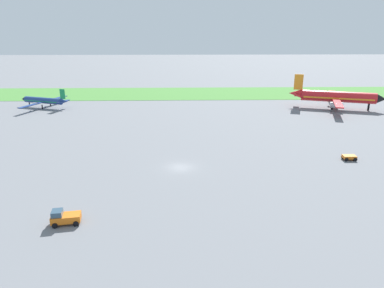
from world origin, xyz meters
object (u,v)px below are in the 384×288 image
airplane_taxiing_turboprop (44,100)px  pushback_tug_near_gate (65,217)px  airplane_parked_jet_far (336,97)px  baggage_cart_midfield (349,157)px

airplane_taxiing_turboprop → pushback_tug_near_gate: (28.83, -70.84, -1.39)m
airplane_taxiing_turboprop → airplane_parked_jet_far: airplane_parked_jet_far is taller
airplane_taxiing_turboprop → airplane_parked_jet_far: size_ratio=0.71×
airplane_parked_jet_far → pushback_tug_near_gate: airplane_parked_jet_far is taller
airplane_parked_jet_far → airplane_taxiing_turboprop: bearing=-164.0°
airplane_parked_jet_far → pushback_tug_near_gate: 91.98m
airplane_parked_jet_far → pushback_tug_near_gate: size_ratio=7.37×
baggage_cart_midfield → airplane_parked_jet_far: bearing=70.6°
airplane_taxiing_turboprop → baggage_cart_midfield: bearing=167.0°
airplane_taxiing_turboprop → pushback_tug_near_gate: bearing=132.2°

